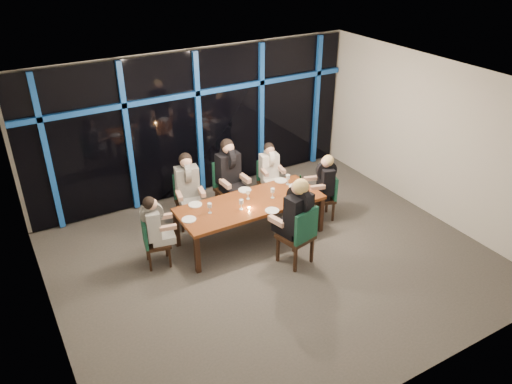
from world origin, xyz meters
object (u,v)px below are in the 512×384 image
(chair_far_left, at_px, (188,197))
(chair_end_left, at_px, (152,240))
(diner_far_left, at_px, (187,180))
(dining_table, at_px, (250,206))
(diner_far_right, at_px, (270,165))
(diner_end_right, at_px, (324,178))
(chair_end_right, at_px, (327,194))
(wine_bottle, at_px, (300,185))
(chair_far_right, at_px, (268,179))
(chair_near_mid, at_px, (300,234))
(diner_near_mid, at_px, (297,209))
(water_pitcher, at_px, (295,193))
(chair_far_mid, at_px, (227,184))
(diner_far_mid, at_px, (229,167))
(diner_end_left, at_px, (154,221))

(chair_far_left, bearing_deg, chair_end_left, -127.79)
(chair_far_left, bearing_deg, diner_far_left, -90.00)
(dining_table, xyz_separation_m, diner_far_right, (1.00, 0.98, 0.16))
(chair_end_left, distance_m, diner_end_right, 3.37)
(chair_end_right, relative_size, diner_end_right, 1.03)
(wine_bottle, bearing_deg, chair_far_right, 88.87)
(chair_near_mid, distance_m, diner_far_left, 2.34)
(chair_end_left, bearing_deg, diner_far_right, -62.13)
(chair_far_right, bearing_deg, diner_far_right, -90.00)
(chair_far_right, relative_size, chair_end_left, 1.00)
(diner_near_mid, relative_size, water_pitcher, 5.33)
(wine_bottle, bearing_deg, chair_end_left, 175.62)
(chair_far_left, distance_m, diner_near_mid, 2.34)
(chair_far_right, distance_m, chair_end_right, 1.30)
(chair_near_mid, bearing_deg, water_pitcher, -130.81)
(chair_far_mid, xyz_separation_m, water_pitcher, (0.66, -1.36, 0.26))
(dining_table, height_order, water_pitcher, water_pitcher)
(chair_near_mid, height_order, wine_bottle, chair_near_mid)
(chair_far_left, distance_m, diner_far_mid, 0.97)
(diner_far_mid, height_order, diner_far_right, diner_far_mid)
(diner_end_left, distance_m, wine_bottle, 2.71)
(diner_far_right, distance_m, diner_near_mid, 2.10)
(dining_table, distance_m, diner_far_left, 1.26)
(diner_far_mid, bearing_deg, diner_end_right, -39.10)
(diner_far_left, xyz_separation_m, diner_far_right, (1.77, 0.02, -0.12))
(chair_far_right, xyz_separation_m, diner_far_mid, (-0.90, -0.05, 0.51))
(chair_far_mid, bearing_deg, diner_end_right, -41.24)
(chair_far_mid, bearing_deg, chair_end_right, -40.37)
(chair_near_mid, relative_size, diner_far_mid, 1.06)
(wine_bottle, bearing_deg, dining_table, 174.52)
(chair_near_mid, bearing_deg, chair_far_right, -120.49)
(chair_far_mid, xyz_separation_m, diner_far_left, (-0.87, -0.14, 0.37))
(dining_table, bearing_deg, chair_far_left, 126.16)
(chair_end_right, bearing_deg, diner_end_right, -90.00)
(diner_end_left, height_order, wine_bottle, diner_end_left)
(chair_far_left, bearing_deg, water_pitcher, -30.04)
(chair_end_left, bearing_deg, diner_near_mid, -107.31)
(diner_far_left, distance_m, wine_bottle, 2.05)
(diner_far_right, bearing_deg, wine_bottle, -81.29)
(diner_end_right, bearing_deg, diner_far_right, -135.87)
(diner_far_right, bearing_deg, dining_table, -126.25)
(wine_bottle, bearing_deg, diner_far_right, 89.43)
(diner_far_right, height_order, wine_bottle, diner_far_right)
(chair_far_right, bearing_deg, diner_end_right, -54.89)
(wine_bottle, bearing_deg, chair_far_left, 147.01)
(diner_far_left, bearing_deg, chair_far_right, 13.82)
(diner_far_left, relative_size, diner_far_right, 1.14)
(chair_far_right, distance_m, diner_far_mid, 1.04)
(chair_far_mid, height_order, chair_end_right, chair_far_mid)
(chair_end_left, height_order, chair_end_right, chair_end_right)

